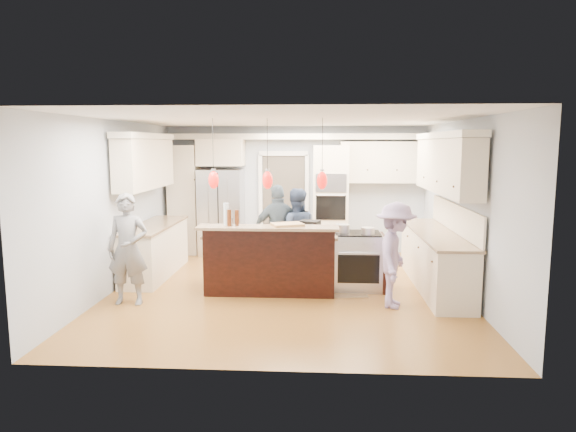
% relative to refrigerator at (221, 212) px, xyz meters
% --- Properties ---
extents(ground_plane, '(6.00, 6.00, 0.00)m').
position_rel_refrigerator_xyz_m(ground_plane, '(1.55, -2.64, -0.90)').
color(ground_plane, '#AE732F').
rests_on(ground_plane, ground).
extents(room_shell, '(5.54, 6.04, 2.72)m').
position_rel_refrigerator_xyz_m(room_shell, '(1.55, -2.64, 0.92)').
color(room_shell, '#B2BCC6').
rests_on(room_shell, ground).
extents(refrigerator, '(0.90, 0.70, 1.80)m').
position_rel_refrigerator_xyz_m(refrigerator, '(0.00, 0.00, 0.00)').
color(refrigerator, '#B7B7BC').
rests_on(refrigerator, ground).
extents(oven_column, '(0.72, 0.69, 2.30)m').
position_rel_refrigerator_xyz_m(oven_column, '(2.30, 0.03, 0.25)').
color(oven_column, beige).
rests_on(oven_column, ground).
extents(back_upper_cabinets, '(5.30, 0.61, 2.54)m').
position_rel_refrigerator_xyz_m(back_upper_cabinets, '(0.80, 0.12, 0.77)').
color(back_upper_cabinets, beige).
rests_on(back_upper_cabinets, ground).
extents(right_counter_run, '(0.64, 3.10, 2.51)m').
position_rel_refrigerator_xyz_m(right_counter_run, '(3.99, -2.34, 0.16)').
color(right_counter_run, beige).
rests_on(right_counter_run, ground).
extents(left_cabinets, '(0.64, 2.30, 2.51)m').
position_rel_refrigerator_xyz_m(left_cabinets, '(-0.89, -1.84, 0.16)').
color(left_cabinets, beige).
rests_on(left_cabinets, ground).
extents(kitchen_island, '(2.10, 1.46, 1.12)m').
position_rel_refrigerator_xyz_m(kitchen_island, '(1.30, -2.57, -0.41)').
color(kitchen_island, black).
rests_on(kitchen_island, ground).
extents(island_range, '(0.82, 0.71, 0.92)m').
position_rel_refrigerator_xyz_m(island_range, '(2.71, -2.49, -0.44)').
color(island_range, '#B7B7BC').
rests_on(island_range, ground).
extents(pendant_lights, '(1.75, 0.15, 1.03)m').
position_rel_refrigerator_xyz_m(pendant_lights, '(1.30, -3.15, 0.90)').
color(pendant_lights, black).
rests_on(pendant_lights, ground).
extents(person_bar_end, '(0.60, 0.40, 1.63)m').
position_rel_refrigerator_xyz_m(person_bar_end, '(-0.71, -3.50, -0.08)').
color(person_bar_end, slate).
rests_on(person_bar_end, ground).
extents(person_far_left, '(0.81, 0.65, 1.56)m').
position_rel_refrigerator_xyz_m(person_far_left, '(1.66, -1.79, -0.12)').
color(person_far_left, navy).
rests_on(person_far_left, ground).
extents(person_far_right, '(1.03, 0.68, 1.62)m').
position_rel_refrigerator_xyz_m(person_far_right, '(1.36, -1.79, -0.09)').
color(person_far_right, '#4C5E6B').
rests_on(person_far_right, ground).
extents(person_range_side, '(0.79, 1.09, 1.52)m').
position_rel_refrigerator_xyz_m(person_range_side, '(3.15, -3.42, -0.14)').
color(person_range_side, '#9F87B6').
rests_on(person_range_side, ground).
extents(floor_rug, '(0.82, 1.11, 0.01)m').
position_rel_refrigerator_xyz_m(floor_rug, '(2.42, -2.55, -0.89)').
color(floor_rug, '#937950').
rests_on(floor_rug, ground).
extents(water_bottle, '(0.10, 0.10, 0.34)m').
position_rel_refrigerator_xyz_m(water_bottle, '(0.68, -3.14, 0.39)').
color(water_bottle, silver).
rests_on(water_bottle, kitchen_island).
extents(beer_bottle_a, '(0.07, 0.07, 0.24)m').
position_rel_refrigerator_xyz_m(beer_bottle_a, '(0.84, -3.16, 0.34)').
color(beer_bottle_a, '#4D230D').
rests_on(beer_bottle_a, kitchen_island).
extents(beer_bottle_b, '(0.08, 0.08, 0.25)m').
position_rel_refrigerator_xyz_m(beer_bottle_b, '(0.73, -3.21, 0.35)').
color(beer_bottle_b, '#4D230D').
rests_on(beer_bottle_b, kitchen_island).
extents(beer_bottle_c, '(0.07, 0.07, 0.22)m').
position_rel_refrigerator_xyz_m(beer_bottle_c, '(0.72, -3.13, 0.33)').
color(beer_bottle_c, '#4D230D').
rests_on(beer_bottle_c, kitchen_island).
extents(drink_can, '(0.07, 0.07, 0.12)m').
position_rel_refrigerator_xyz_m(drink_can, '(0.74, -3.14, 0.28)').
color(drink_can, '#B7B7BC').
rests_on(drink_can, kitchen_island).
extents(cutting_board, '(0.53, 0.46, 0.03)m').
position_rel_refrigerator_xyz_m(cutting_board, '(1.59, -3.11, 0.24)').
color(cutting_board, tan).
rests_on(cutting_board, kitchen_island).
extents(pot_large, '(0.22, 0.22, 0.13)m').
position_rel_refrigerator_xyz_m(pot_large, '(2.44, -2.49, 0.09)').
color(pot_large, '#B7B7BC').
rests_on(pot_large, island_range).
extents(pot_small, '(0.21, 0.21, 0.10)m').
position_rel_refrigerator_xyz_m(pot_small, '(2.83, -2.62, 0.07)').
color(pot_small, '#B7B7BC').
rests_on(pot_small, island_range).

